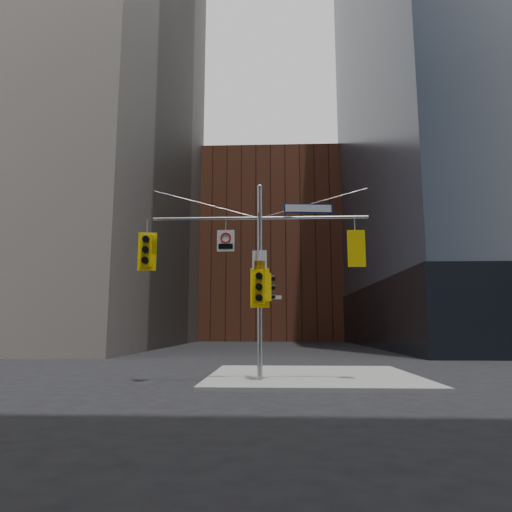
# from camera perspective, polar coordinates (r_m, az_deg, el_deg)

# --- Properties ---
(ground) EXTENTS (160.00, 160.00, 0.00)m
(ground) POSITION_cam_1_polar(r_m,az_deg,el_deg) (14.66, 0.21, -16.70)
(ground) COLOR black
(ground) RESTS_ON ground
(sidewalk_corner) EXTENTS (8.00, 8.00, 0.15)m
(sidewalk_corner) POSITION_cam_1_polar(r_m,az_deg,el_deg) (18.67, 7.06, -14.70)
(sidewalk_corner) COLOR gray
(sidewalk_corner) RESTS_ON ground
(brick_midrise) EXTENTS (26.00, 20.00, 28.00)m
(brick_midrise) POSITION_cam_1_polar(r_m,az_deg,el_deg) (73.50, 1.93, 0.58)
(brick_midrise) COLOR brown
(brick_midrise) RESTS_ON ground
(signal_assembly) EXTENTS (8.00, 0.80, 7.30)m
(signal_assembly) POSITION_cam_1_polar(r_m,az_deg,el_deg) (16.69, 0.47, -0.52)
(signal_assembly) COLOR #979A9F
(signal_assembly) RESTS_ON ground
(traffic_light_west_arm) EXTENTS (0.69, 0.59, 1.45)m
(traffic_light_west_arm) POSITION_cam_1_polar(r_m,az_deg,el_deg) (17.42, -13.54, 0.65)
(traffic_light_west_arm) COLOR yellow
(traffic_light_west_arm) RESTS_ON ground
(traffic_light_east_arm) EXTENTS (0.64, 0.50, 1.34)m
(traffic_light_east_arm) POSITION_cam_1_polar(r_m,az_deg,el_deg) (16.99, 12.33, 0.84)
(traffic_light_east_arm) COLOR yellow
(traffic_light_east_arm) RESTS_ON ground
(traffic_light_pole_side) EXTENTS (0.43, 0.37, 1.01)m
(traffic_light_pole_side) POSITION_cam_1_polar(r_m,az_deg,el_deg) (16.58, 1.59, -3.92)
(traffic_light_pole_side) COLOR yellow
(traffic_light_pole_side) RESTS_ON ground
(traffic_light_pole_front) EXTENTS (0.69, 0.55, 1.44)m
(traffic_light_pole_front) POSITION_cam_1_polar(r_m,az_deg,el_deg) (16.31, 0.44, -3.94)
(traffic_light_pole_front) COLOR yellow
(traffic_light_pole_front) RESTS_ON ground
(street_sign_blade) EXTENTS (1.82, 0.21, 0.35)m
(street_sign_blade) POSITION_cam_1_polar(r_m,az_deg,el_deg) (17.11, 6.56, 5.93)
(street_sign_blade) COLOR navy
(street_sign_blade) RESTS_ON ground
(regulatory_sign_arm) EXTENTS (0.64, 0.06, 0.80)m
(regulatory_sign_arm) POSITION_cam_1_polar(r_m,az_deg,el_deg) (16.88, -3.81, 2.01)
(regulatory_sign_arm) COLOR silver
(regulatory_sign_arm) RESTS_ON ground
(regulatory_sign_pole) EXTENTS (0.53, 0.08, 0.69)m
(regulatory_sign_pole) POSITION_cam_1_polar(r_m,az_deg,el_deg) (16.57, 0.45, -0.54)
(regulatory_sign_pole) COLOR silver
(regulatory_sign_pole) RESTS_ON ground
(street_blade_ew) EXTENTS (0.68, 0.11, 0.14)m
(street_blade_ew) POSITION_cam_1_polar(r_m,az_deg,el_deg) (16.54, 2.04, -5.19)
(street_blade_ew) COLOR silver
(street_blade_ew) RESTS_ON ground
(street_blade_ns) EXTENTS (0.06, 0.75, 0.15)m
(street_blade_ns) POSITION_cam_1_polar(r_m,az_deg,el_deg) (16.99, 0.53, -6.29)
(street_blade_ns) COLOR #145926
(street_blade_ns) RESTS_ON ground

